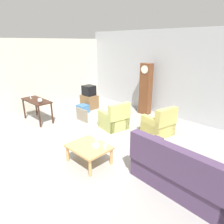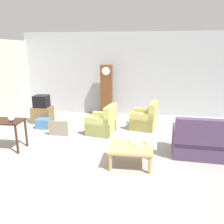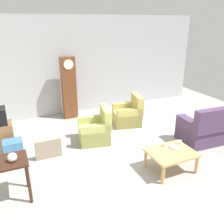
% 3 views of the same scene
% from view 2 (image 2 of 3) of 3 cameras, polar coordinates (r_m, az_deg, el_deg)
% --- Properties ---
extents(ground_plane, '(10.40, 10.40, 0.00)m').
position_cam_2_polar(ground_plane, '(6.04, 1.74, -9.53)').
color(ground_plane, '#999691').
extents(garage_door_wall, '(8.40, 0.16, 3.20)m').
position_cam_2_polar(garage_door_wall, '(9.11, 4.21, 9.41)').
color(garage_door_wall, '#ADAFB5').
rests_on(garage_door_wall, ground_plane).
extents(couch_floral, '(2.15, 1.02, 1.04)m').
position_cam_2_polar(couch_floral, '(6.06, 25.09, -7.30)').
color(couch_floral, '#4C3856').
rests_on(couch_floral, ground_plane).
extents(armchair_olive_near, '(0.93, 0.90, 0.92)m').
position_cam_2_polar(armchair_olive_near, '(7.07, -2.43, -3.06)').
color(armchair_olive_near, '#B7BC66').
rests_on(armchair_olive_near, ground_plane).
extents(armchair_olive_far, '(0.93, 0.91, 0.92)m').
position_cam_2_polar(armchair_olive_far, '(7.57, 8.23, -1.95)').
color(armchair_olive_far, tan).
rests_on(armchair_olive_far, ground_plane).
extents(coffee_table_wood, '(0.96, 0.76, 0.45)m').
position_cam_2_polar(coffee_table_wood, '(5.18, 4.74, -9.31)').
color(coffee_table_wood, tan).
rests_on(coffee_table_wood, ground_plane).
extents(grandfather_clock, '(0.44, 0.30, 1.99)m').
position_cam_2_polar(grandfather_clock, '(8.78, -1.36, 5.28)').
color(grandfather_clock, brown).
rests_on(grandfather_clock, ground_plane).
extents(tv_stand_cabinet, '(0.68, 0.52, 0.57)m').
position_cam_2_polar(tv_stand_cabinet, '(8.54, -17.00, -0.64)').
color(tv_stand_cabinet, brown).
rests_on(tv_stand_cabinet, ground_plane).
extents(tv_crt, '(0.48, 0.44, 0.42)m').
position_cam_2_polar(tv_crt, '(8.42, -17.26, 2.60)').
color(tv_crt, black).
rests_on(tv_crt, tv_stand_cabinet).
extents(framed_picture_leaning, '(0.60, 0.05, 0.46)m').
position_cam_2_polar(framed_picture_leaning, '(7.11, -13.34, -4.00)').
color(framed_picture_leaning, gray).
rests_on(framed_picture_leaning, ground_plane).
extents(storage_box_blue, '(0.45, 0.37, 0.31)m').
position_cam_2_polar(storage_box_blue, '(7.96, -16.75, -2.72)').
color(storage_box_blue, teal).
rests_on(storage_box_blue, ground_plane).
extents(glass_dome_cloche, '(0.16, 0.16, 0.16)m').
position_cam_2_polar(glass_dome_cloche, '(6.26, -23.95, -1.46)').
color(glass_dome_cloche, silver).
rests_on(glass_dome_cloche, console_table_dark).
extents(cup_white_porcelain, '(0.08, 0.08, 0.08)m').
position_cam_2_polar(cup_white_porcelain, '(5.36, 4.92, -7.24)').
color(cup_white_porcelain, white).
rests_on(cup_white_porcelain, coffee_table_wood).
extents(cup_blue_rimmed, '(0.08, 0.08, 0.10)m').
position_cam_2_polar(cup_blue_rimmed, '(5.30, 8.74, -7.54)').
color(cup_blue_rimmed, silver).
rests_on(cup_blue_rimmed, coffee_table_wood).
extents(bowl_white_stacked, '(0.18, 0.18, 0.05)m').
position_cam_2_polar(bowl_white_stacked, '(5.23, 6.39, -8.03)').
color(bowl_white_stacked, white).
rests_on(bowl_white_stacked, coffee_table_wood).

